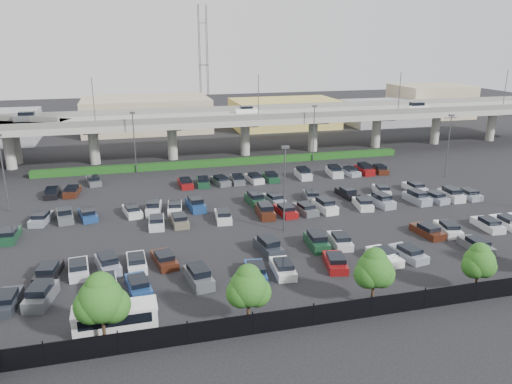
% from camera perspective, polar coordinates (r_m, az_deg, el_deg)
% --- Properties ---
extents(ground, '(280.00, 280.00, 0.00)m').
position_cam_1_polar(ground, '(66.74, 1.08, -2.00)').
color(ground, black).
extents(overpass, '(150.00, 13.00, 15.80)m').
position_cam_1_polar(overpass, '(95.34, -4.35, 8.15)').
color(overpass, gray).
rests_on(overpass, ground).
extents(hedge, '(66.00, 1.60, 1.10)m').
position_cam_1_polar(hedge, '(89.91, -3.29, 3.44)').
color(hedge, '#153F12').
rests_on(hedge, ground).
extents(fence, '(70.00, 0.10, 2.00)m').
position_cam_1_polar(fence, '(42.51, 11.66, -12.95)').
color(fence, black).
rests_on(fence, ground).
extents(tree_row, '(65.07, 3.66, 5.94)m').
position_cam_1_polar(tree_row, '(42.75, 11.92, -8.81)').
color(tree_row, '#332316').
rests_on(tree_row, ground).
extents(shuttle_bus, '(6.50, 2.28, 2.08)m').
position_cam_1_polar(shuttle_bus, '(41.62, -15.76, -13.61)').
color(shuttle_bus, silver).
rests_on(shuttle_bus, ground).
extents(parked_cars, '(62.53, 41.68, 1.67)m').
position_cam_1_polar(parked_cars, '(63.30, 1.50, -2.51)').
color(parked_cars, '#686351').
rests_on(parked_cars, ground).
extents(light_poles, '(66.90, 48.38, 10.30)m').
position_cam_1_polar(light_poles, '(65.87, -2.83, 3.38)').
color(light_poles, '#46474B').
rests_on(light_poles, ground).
extents(distant_buildings, '(138.00, 24.00, 9.00)m').
position_cam_1_polar(distant_buildings, '(127.25, -1.19, 9.03)').
color(distant_buildings, gray).
rests_on(distant_buildings, ground).
extents(comm_tower, '(2.40, 2.40, 30.00)m').
position_cam_1_polar(comm_tower, '(136.39, -6.01, 14.51)').
color(comm_tower, '#46474B').
rests_on(comm_tower, ground).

